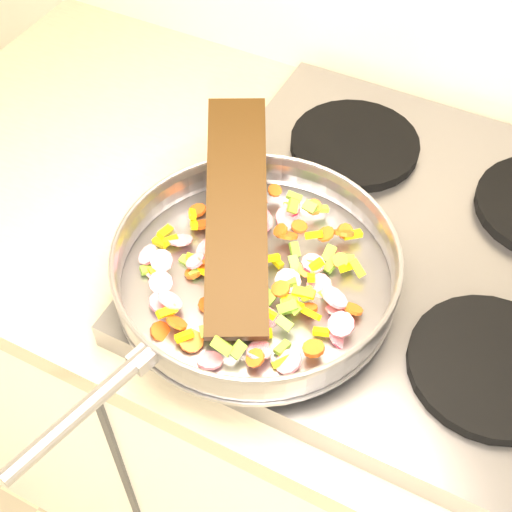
% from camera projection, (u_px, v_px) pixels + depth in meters
% --- Properties ---
extents(cooktop, '(0.60, 0.60, 0.04)m').
position_uv_depth(cooktop, '(410.00, 254.00, 0.95)').
color(cooktop, '#939399').
rests_on(cooktop, counter_top).
extents(grate_fl, '(0.19, 0.19, 0.02)m').
position_uv_depth(grate_fl, '(270.00, 277.00, 0.89)').
color(grate_fl, black).
rests_on(grate_fl, cooktop).
extents(grate_fr, '(0.19, 0.19, 0.02)m').
position_uv_depth(grate_fr, '(491.00, 366.00, 0.81)').
color(grate_fr, black).
rests_on(grate_fr, cooktop).
extents(grate_bl, '(0.19, 0.19, 0.02)m').
position_uv_depth(grate_bl, '(355.00, 144.00, 1.05)').
color(grate_bl, black).
rests_on(grate_bl, cooktop).
extents(saute_pan, '(0.38, 0.54, 0.06)m').
position_uv_depth(saute_pan, '(255.00, 267.00, 0.85)').
color(saute_pan, '#9E9EA5').
rests_on(saute_pan, grate_fl).
extents(vegetable_heap, '(0.29, 0.29, 0.05)m').
position_uv_depth(vegetable_heap, '(255.00, 271.00, 0.86)').
color(vegetable_heap, '#6DA32A').
rests_on(vegetable_heap, saute_pan).
extents(wooden_spatula, '(0.21, 0.32, 0.10)m').
position_uv_depth(wooden_spatula, '(237.00, 211.00, 0.86)').
color(wooden_spatula, black).
rests_on(wooden_spatula, saute_pan).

